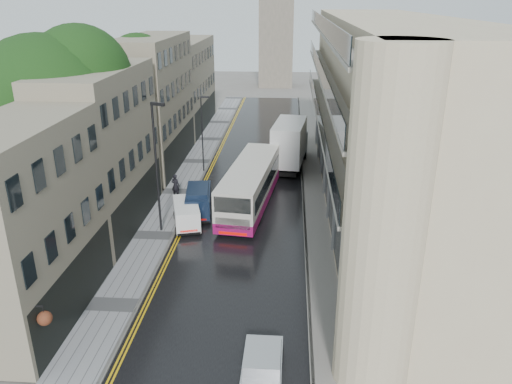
% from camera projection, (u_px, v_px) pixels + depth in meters
% --- Properties ---
extents(road, '(9.00, 85.00, 0.02)m').
position_uv_depth(road, '(249.00, 194.00, 41.67)').
color(road, black).
rests_on(road, ground).
extents(left_sidewalk, '(2.70, 85.00, 0.12)m').
position_uv_depth(left_sidewalk, '(180.00, 192.00, 42.03)').
color(left_sidewalk, gray).
rests_on(left_sidewalk, ground).
extents(right_sidewalk, '(1.80, 85.00, 0.12)m').
position_uv_depth(right_sidewalk, '(313.00, 195.00, 41.31)').
color(right_sidewalk, slate).
rests_on(right_sidewalk, ground).
extents(old_shop_row, '(4.50, 56.00, 12.00)m').
position_uv_depth(old_shop_row, '(140.00, 115.00, 42.41)').
color(old_shop_row, gray).
rests_on(old_shop_row, ground).
extents(modern_block, '(8.00, 40.00, 14.00)m').
position_uv_depth(modern_block, '(384.00, 118.00, 37.05)').
color(modern_block, beige).
rests_on(modern_block, ground).
extents(tree_near, '(10.56, 10.56, 13.89)m').
position_uv_depth(tree_near, '(51.00, 134.00, 32.97)').
color(tree_near, black).
rests_on(tree_near, ground).
extents(tree_far, '(9.24, 9.24, 12.46)m').
position_uv_depth(tree_far, '(120.00, 105.00, 45.28)').
color(tree_far, black).
rests_on(tree_far, ground).
extents(cream_bus, '(4.19, 12.52, 3.35)m').
position_uv_depth(cream_bus, '(224.00, 201.00, 35.91)').
color(cream_bus, beige).
rests_on(cream_bus, road).
extents(white_lorry, '(3.67, 9.04, 4.62)m').
position_uv_depth(white_lorry, '(274.00, 149.00, 45.81)').
color(white_lorry, silver).
rests_on(white_lorry, road).
extents(white_van, '(2.66, 4.22, 1.77)m').
position_uv_depth(white_van, '(177.00, 223.00, 34.25)').
color(white_van, white).
rests_on(white_van, road).
extents(navy_van, '(2.35, 4.63, 2.26)m').
position_uv_depth(navy_van, '(186.00, 208.00, 36.10)').
color(navy_van, black).
rests_on(navy_van, road).
extents(pedestrian, '(0.82, 0.66, 1.96)m').
position_uv_depth(pedestrian, '(176.00, 186.00, 40.48)').
color(pedestrian, black).
rests_on(pedestrian, left_sidewalk).
extents(lamp_post_near, '(1.03, 0.53, 9.01)m').
position_uv_depth(lamp_post_near, '(157.00, 169.00, 33.42)').
color(lamp_post_near, black).
rests_on(lamp_post_near, left_sidewalk).
extents(lamp_post_far, '(0.80, 0.27, 6.98)m').
position_uv_depth(lamp_post_far, '(202.00, 135.00, 45.67)').
color(lamp_post_far, black).
rests_on(lamp_post_far, left_sidewalk).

